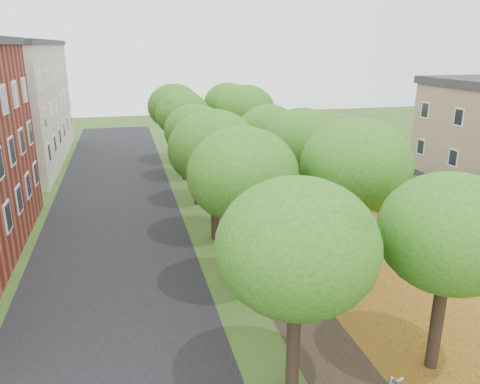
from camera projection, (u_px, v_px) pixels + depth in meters
ground at (358, 379)px, 14.62m from camera, size 120.00×120.00×0.00m
street_asphalt at (114, 227)px, 26.77m from camera, size 8.00×70.00×0.01m
footpath at (241, 216)px, 28.50m from camera, size 3.20×70.00×0.01m
leaf_verge at (317, 209)px, 29.65m from camera, size 7.50×70.00×0.01m
parking_lot at (425, 195)px, 32.54m from camera, size 9.00×16.00×0.01m
tree_row_west at (204, 139)px, 26.54m from camera, size 4.34×34.34×6.73m
tree_row_east at (284, 136)px, 27.64m from camera, size 4.34×34.34×6.73m
car_silver at (475, 218)px, 26.14m from camera, size 4.50×2.60×1.44m
car_red at (413, 189)px, 31.35m from camera, size 4.92×2.92×1.53m
car_grey at (412, 196)px, 29.80m from camera, size 5.56×3.37×1.51m
car_white at (394, 182)px, 32.92m from camera, size 5.87×3.50×1.53m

